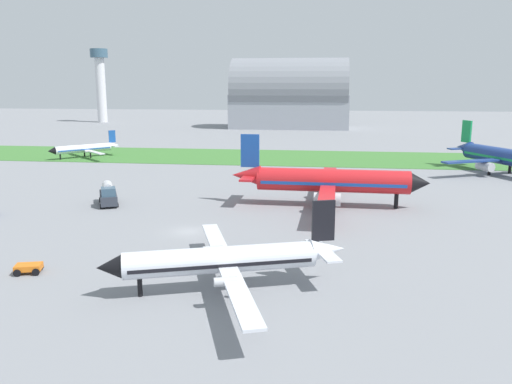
# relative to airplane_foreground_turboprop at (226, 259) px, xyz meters

# --- Properties ---
(ground_plane) EXTENTS (600.00, 600.00, 0.00)m
(ground_plane) POSITION_rel_airplane_foreground_turboprop_xyz_m (-8.05, 17.33, -2.82)
(ground_plane) COLOR gray
(grass_taxiway_strip) EXTENTS (360.00, 28.00, 0.08)m
(grass_taxiway_strip) POSITION_rel_airplane_foreground_turboprop_xyz_m (-8.05, 84.09, -2.78)
(grass_taxiway_strip) COLOR #3D7533
(grass_taxiway_strip) RESTS_ON ground_plane
(airplane_foreground_turboprop) EXTENTS (21.45, 24.79, 7.70)m
(airplane_foreground_turboprop) POSITION_rel_airplane_foreground_turboprop_xyz_m (0.00, 0.00, 0.00)
(airplane_foreground_turboprop) COLOR silver
(airplane_foreground_turboprop) RESTS_ON ground_plane
(airplane_taxiing_turboprop) EXTENTS (16.31, 15.34, 6.31)m
(airplane_taxiing_turboprop) POSITION_rel_airplane_foreground_turboprop_xyz_m (-49.96, 77.69, -0.51)
(airplane_taxiing_turboprop) COLOR silver
(airplane_taxiing_turboprop) RESTS_ON ground_plane
(airplane_midfield_jet) EXTENTS (29.17, 29.75, 10.52)m
(airplane_midfield_jet) POSITION_rel_airplane_foreground_turboprop_xyz_m (9.17, 33.45, 0.97)
(airplane_midfield_jet) COLOR red
(airplane_midfield_jet) RESTS_ON ground_plane
(airplane_parked_jet_far) EXTENTS (26.59, 26.49, 10.10)m
(airplane_parked_jet_far) POSITION_rel_airplane_foreground_turboprop_xyz_m (44.12, 64.94, 0.82)
(airplane_parked_jet_far) COLOR navy
(airplane_parked_jet_far) RESTS_ON ground_plane
(baggage_cart_midfield) EXTENTS (2.76, 2.32, 0.90)m
(baggage_cart_midfield) POSITION_rel_airplane_foreground_turboprop_xyz_m (-19.58, 1.49, -2.25)
(baggage_cart_midfield) COLOR orange
(baggage_cart_midfield) RESTS_ON ground_plane
(fuel_truck_by_runway) EXTENTS (4.93, 6.90, 3.29)m
(fuel_truck_by_runway) POSITION_rel_airplane_foreground_turboprop_xyz_m (-23.65, 29.99, -1.23)
(fuel_truck_by_runway) COLOR #2D333D
(fuel_truck_by_runway) RESTS_ON ground_plane
(hangar_distant) EXTENTS (47.66, 24.59, 28.13)m
(hangar_distant) POSITION_rel_airplane_foreground_turboprop_xyz_m (-5.72, 172.47, 9.95)
(hangar_distant) COLOR #9399A3
(hangar_distant) RESTS_ON ground_plane
(control_tower) EXTENTS (8.00, 8.00, 33.77)m
(control_tower) POSITION_rel_airplane_foreground_turboprop_xyz_m (-95.77, 193.09, 17.26)
(control_tower) COLOR silver
(control_tower) RESTS_ON ground_plane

